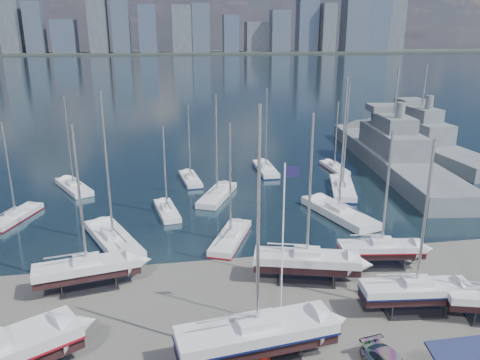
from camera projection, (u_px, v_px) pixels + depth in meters
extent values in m
plane|color=#605E59|center=(235.00, 316.00, 37.40)|extent=(1400.00, 1400.00, 0.00)
cube|color=#192D39|center=(165.00, 68.00, 329.35)|extent=(1400.00, 600.00, 0.40)
cube|color=#2D332D|center=(161.00, 53.00, 573.81)|extent=(1400.00, 80.00, 2.20)
cube|color=#595E66|center=(10.00, 15.00, 533.41)|extent=(22.49, 24.47, 83.83)
cube|color=#3D4756|center=(35.00, 28.00, 535.07)|extent=(19.55, 21.83, 55.97)
cube|color=#475166|center=(65.00, 36.00, 548.72)|extent=(26.03, 30.49, 37.14)
cube|color=#595E66|center=(97.00, 13.00, 536.80)|extent=(21.60, 16.58, 87.63)
cube|color=#3D4756|center=(121.00, 23.00, 545.23)|extent=(19.42, 28.42, 67.60)
cube|color=#475166|center=(148.00, 29.00, 555.15)|extent=(20.24, 23.80, 54.09)
cube|color=#595E66|center=(182.00, 29.00, 558.67)|extent=(24.62, 19.72, 54.00)
cube|color=#3D4756|center=(200.00, 28.00, 560.24)|extent=(20.75, 17.93, 55.97)
cube|color=#475166|center=(231.00, 34.00, 566.44)|extent=(18.36, 16.25, 43.03)
cube|color=#595E66|center=(257.00, 37.00, 591.17)|extent=(28.49, 22.03, 35.69)
cube|color=#3D4756|center=(280.00, 31.00, 576.55)|extent=(23.34, 17.87, 49.11)
cube|color=#475166|center=(307.00, 20.00, 592.90)|extent=(25.35, 19.79, 75.95)
cube|color=#595E66|center=(326.00, 28.00, 593.24)|extent=(17.00, 27.45, 57.67)
cube|color=#3D4756|center=(355.00, 8.00, 592.01)|extent=(29.28, 24.05, 106.04)
cube|color=#475166|center=(375.00, 21.00, 610.75)|extent=(30.82, 28.37, 74.41)
cube|color=#595E66|center=(395.00, 20.00, 616.84)|extent=(21.74, 17.03, 77.48)
cube|color=#2D2D33|center=(89.00, 288.00, 41.37)|extent=(5.26, 3.14, 0.16)
cube|color=black|center=(88.00, 273.00, 40.93)|extent=(9.19, 3.78, 0.72)
cube|color=silver|center=(87.00, 265.00, 40.72)|extent=(9.26, 4.14, 0.72)
cube|color=silver|center=(86.00, 259.00, 40.54)|extent=(2.48, 1.90, 0.50)
cylinder|color=#B2B2B7|center=(80.00, 196.00, 38.83)|extent=(0.22, 0.22, 12.08)
cube|color=#2D2D33|center=(257.00, 360.00, 32.12)|extent=(6.31, 3.50, 0.16)
cube|color=black|center=(257.00, 341.00, 31.66)|extent=(11.16, 3.98, 0.87)
cube|color=silver|center=(257.00, 330.00, 31.40)|extent=(11.22, 4.43, 0.87)
cube|color=#0D1645|center=(257.00, 335.00, 31.52)|extent=(11.33, 4.48, 0.17)
cube|color=silver|center=(257.00, 321.00, 31.20)|extent=(2.94, 2.17, 0.50)
cylinder|color=#B2B2B7|center=(258.00, 222.00, 29.09)|extent=(0.22, 0.22, 14.73)
cube|color=#2D2D33|center=(306.00, 280.00, 42.63)|extent=(5.63, 3.70, 0.16)
cube|color=black|center=(306.00, 266.00, 42.19)|extent=(9.67, 4.73, 0.75)
cube|color=silver|center=(307.00, 258.00, 41.97)|extent=(9.78, 5.11, 0.75)
cube|color=silver|center=(307.00, 252.00, 41.78)|extent=(2.70, 2.16, 0.50)
cylinder|color=#B2B2B7|center=(310.00, 187.00, 39.98)|extent=(0.22, 0.22, 12.71)
cube|color=#2D2D33|center=(413.00, 312.00, 37.81)|extent=(4.98, 2.69, 0.16)
cube|color=black|center=(415.00, 296.00, 37.38)|extent=(8.85, 2.99, 0.69)
cube|color=silver|center=(416.00, 288.00, 37.17)|extent=(8.89, 3.35, 0.69)
cube|color=#0D1645|center=(416.00, 291.00, 37.27)|extent=(8.98, 3.38, 0.14)
cube|color=silver|center=(417.00, 281.00, 37.00)|extent=(2.31, 1.68, 0.50)
cylinder|color=#B2B2B7|center=(425.00, 215.00, 35.34)|extent=(0.22, 0.22, 11.72)
cube|color=#2D2D33|center=(379.00, 266.00, 45.26)|extent=(4.68, 2.63, 0.16)
cube|color=black|center=(381.00, 253.00, 44.83)|extent=(8.26, 3.03, 0.65)
cube|color=silver|center=(381.00, 246.00, 44.64)|extent=(8.31, 3.36, 0.65)
cube|color=maroon|center=(381.00, 249.00, 44.73)|extent=(8.39, 3.40, 0.13)
cube|color=silver|center=(382.00, 241.00, 44.47)|extent=(2.19, 1.62, 0.50)
cylinder|color=#B2B2B7|center=(387.00, 189.00, 42.94)|extent=(0.22, 0.22, 10.89)
cube|color=black|center=(17.00, 221.00, 56.96)|extent=(4.63, 8.46, 0.66)
cube|color=silver|center=(16.00, 216.00, 56.76)|extent=(4.95, 8.58, 0.66)
cube|color=maroon|center=(16.00, 219.00, 56.85)|extent=(5.00, 8.67, 0.13)
cube|color=silver|center=(15.00, 212.00, 56.59)|extent=(2.00, 2.42, 0.50)
cylinder|color=#B2B2B7|center=(9.00, 169.00, 55.01)|extent=(0.22, 0.22, 11.18)
cube|color=black|center=(74.00, 192.00, 67.89)|extent=(6.25, 9.35, 0.75)
cube|color=silver|center=(74.00, 187.00, 67.67)|extent=(6.60, 9.53, 0.75)
cube|color=silver|center=(73.00, 183.00, 67.49)|extent=(2.47, 2.80, 0.50)
cylinder|color=#B2B2B7|center=(69.00, 142.00, 65.69)|extent=(0.22, 0.22, 12.64)
cube|color=black|center=(114.00, 247.00, 50.30)|extent=(6.85, 11.45, 0.90)
cube|color=silver|center=(113.00, 239.00, 50.03)|extent=(7.29, 11.63, 0.90)
cube|color=#0D1645|center=(114.00, 243.00, 50.15)|extent=(7.36, 11.75, 0.18)
cube|color=silver|center=(113.00, 233.00, 49.82)|extent=(2.84, 3.34, 0.50)
cylinder|color=#B2B2B7|center=(107.00, 167.00, 47.65)|extent=(0.22, 0.22, 15.24)
cube|color=black|center=(167.00, 215.00, 58.86)|extent=(3.04, 7.92, 0.62)
cube|color=silver|center=(167.00, 211.00, 58.68)|extent=(3.36, 7.97, 0.62)
cube|color=silver|center=(167.00, 206.00, 58.52)|extent=(1.59, 2.11, 0.50)
cylinder|color=#B2B2B7|center=(165.00, 168.00, 57.05)|extent=(0.22, 0.22, 10.43)
cube|color=black|center=(191.00, 183.00, 71.72)|extent=(2.85, 8.37, 0.66)
cube|color=silver|center=(190.00, 179.00, 71.53)|extent=(3.19, 8.41, 0.66)
cube|color=#0D1645|center=(190.00, 181.00, 71.61)|extent=(3.22, 8.49, 0.13)
cube|color=silver|center=(190.00, 175.00, 71.35)|extent=(1.60, 2.19, 0.50)
cylinder|color=#B2B2B7|center=(189.00, 142.00, 69.79)|extent=(0.22, 0.22, 11.08)
cube|color=black|center=(231.00, 243.00, 50.95)|extent=(5.63, 9.13, 0.72)
cube|color=silver|center=(231.00, 237.00, 50.74)|extent=(5.97, 9.28, 0.72)
cube|color=maroon|center=(231.00, 240.00, 50.84)|extent=(6.03, 9.38, 0.14)
cube|color=silver|center=(231.00, 232.00, 50.56)|extent=(2.30, 2.68, 0.50)
cylinder|color=#B2B2B7|center=(230.00, 181.00, 48.83)|extent=(0.22, 0.22, 12.20)
cube|color=black|center=(217.00, 200.00, 64.41)|extent=(6.32, 9.91, 0.79)
cube|color=silver|center=(217.00, 195.00, 64.18)|extent=(6.70, 10.08, 0.79)
cube|color=silver|center=(217.00, 190.00, 63.98)|extent=(2.55, 2.93, 0.50)
cylinder|color=#B2B2B7|center=(217.00, 145.00, 62.09)|extent=(0.22, 0.22, 13.30)
cube|color=black|center=(266.00, 173.00, 76.93)|extent=(2.31, 9.42, 0.75)
cube|color=silver|center=(266.00, 169.00, 76.71)|extent=(2.71, 9.42, 0.75)
cube|color=#0D1645|center=(266.00, 171.00, 76.81)|extent=(2.73, 9.52, 0.15)
cube|color=silver|center=(266.00, 165.00, 76.53)|extent=(1.60, 2.36, 0.50)
cylinder|color=#B2B2B7|center=(266.00, 129.00, 74.73)|extent=(0.22, 0.22, 12.69)
cube|color=black|center=(338.00, 219.00, 57.86)|extent=(5.96, 12.09, 0.94)
cube|color=silver|center=(339.00, 212.00, 57.58)|extent=(6.44, 12.22, 0.94)
cube|color=silver|center=(339.00, 207.00, 57.37)|extent=(2.72, 3.38, 0.50)
cylinder|color=#B2B2B7|center=(343.00, 146.00, 55.10)|extent=(0.22, 0.22, 15.89)
cube|color=black|center=(342.00, 193.00, 67.27)|extent=(5.62, 11.06, 0.86)
cube|color=silver|center=(342.00, 188.00, 67.01)|extent=(6.05, 11.20, 0.86)
cube|color=#0D1645|center=(342.00, 190.00, 67.13)|extent=(6.11, 11.31, 0.17)
cube|color=silver|center=(343.00, 183.00, 66.81)|extent=(2.52, 3.11, 0.50)
cylinder|color=#B2B2B7|center=(346.00, 135.00, 64.73)|extent=(0.22, 0.22, 14.56)
cube|color=black|center=(334.00, 171.00, 77.98)|extent=(2.20, 7.93, 0.63)
cube|color=silver|center=(334.00, 168.00, 77.80)|extent=(2.53, 7.95, 0.63)
cube|color=maroon|center=(334.00, 169.00, 77.88)|extent=(2.56, 8.03, 0.13)
cube|color=silver|center=(335.00, 164.00, 77.63)|extent=(1.40, 2.02, 0.50)
cylinder|color=#B2B2B7|center=(336.00, 134.00, 76.14)|extent=(0.22, 0.22, 10.61)
cube|color=slate|center=(390.00, 163.00, 80.53)|extent=(13.97, 49.47, 4.40)
cube|color=slate|center=(392.00, 140.00, 79.35)|extent=(8.38, 17.76, 3.60)
cube|color=slate|center=(394.00, 122.00, 78.46)|extent=(5.90, 10.29, 2.40)
cube|color=slate|center=(385.00, 108.00, 82.62)|extent=(6.05, 5.54, 1.20)
cylinder|color=#B2B2B7|center=(397.00, 91.00, 76.92)|extent=(0.30, 0.30, 8.00)
cube|color=slate|center=(417.00, 148.00, 91.25)|extent=(7.77, 43.51, 3.90)
cube|color=slate|center=(420.00, 129.00, 90.14)|extent=(5.84, 15.29, 3.60)
cube|color=slate|center=(421.00, 114.00, 89.26)|extent=(4.33, 8.76, 2.40)
cube|color=slate|center=(410.00, 102.00, 92.82)|extent=(4.94, 4.43, 1.20)
cylinder|color=#B2B2B7|center=(425.00, 86.00, 87.72)|extent=(0.30, 0.30, 8.00)
cylinder|color=white|center=(282.00, 249.00, 34.26)|extent=(0.12, 0.12, 13.00)
cube|color=#191544|center=(292.00, 172.00, 32.62)|extent=(1.08, 0.05, 0.76)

